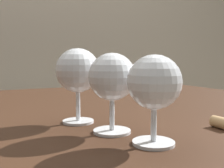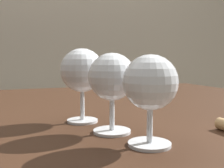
% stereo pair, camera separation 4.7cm
% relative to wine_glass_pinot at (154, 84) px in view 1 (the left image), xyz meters
% --- Properties ---
extents(dining_table, '(1.44, 1.00, 0.76)m').
position_rel_wine_glass_pinot_xyz_m(dining_table, '(-0.02, 0.39, -0.18)').
color(dining_table, '#382114').
rests_on(dining_table, ground_plane).
extents(wine_glass_pinot, '(0.08, 0.08, 0.14)m').
position_rel_wine_glass_pinot_xyz_m(wine_glass_pinot, '(0.00, 0.00, 0.00)').
color(wine_glass_pinot, white).
rests_on(wine_glass_pinot, dining_table).
extents(wine_glass_merlot, '(0.08, 0.08, 0.14)m').
position_rel_wine_glass_pinot_xyz_m(wine_glass_merlot, '(-0.03, 0.09, 0.00)').
color(wine_glass_merlot, white).
rests_on(wine_glass_merlot, dining_table).
extents(wine_glass_rose, '(0.09, 0.09, 0.15)m').
position_rel_wine_glass_pinot_xyz_m(wine_glass_rose, '(-0.06, 0.19, 0.01)').
color(wine_glass_rose, white).
rests_on(wine_glass_rose, dining_table).
extents(cork, '(0.02, 0.04, 0.02)m').
position_rel_wine_glass_pinot_xyz_m(cork, '(0.17, 0.02, -0.08)').
color(cork, tan).
rests_on(cork, dining_table).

